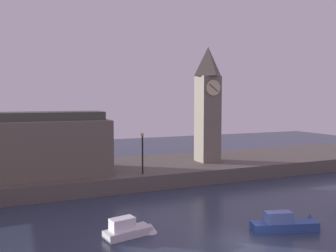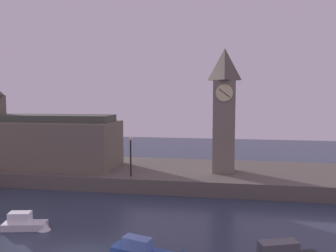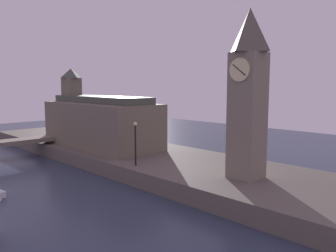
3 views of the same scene
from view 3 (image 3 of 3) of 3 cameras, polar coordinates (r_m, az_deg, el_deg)
name	(u,v)px [view 3 (image 3 of 3)]	position (r m, az deg, el deg)	size (l,w,h in m)	color
far_embankment	(180,167)	(34.78, 2.00, -6.87)	(70.00, 12.00, 1.50)	#5B544C
clock_tower	(248,92)	(27.97, 13.13, 5.59)	(2.59, 2.62, 13.43)	slate
parliament_hall	(99,121)	(43.06, -11.32, 0.77)	(16.31, 6.86, 9.68)	#6B6051
streetlamp	(135,139)	(31.92, -5.44, -2.11)	(0.36, 0.36, 4.11)	black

